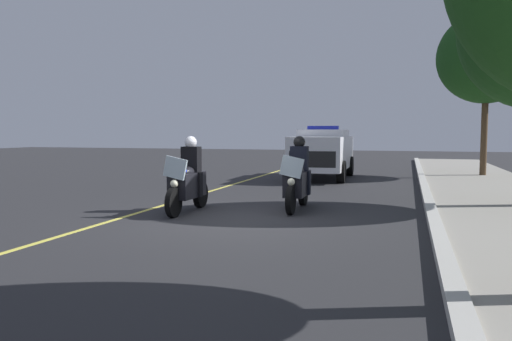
# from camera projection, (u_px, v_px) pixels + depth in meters

# --- Properties ---
(ground_plane) EXTENTS (80.00, 80.00, 0.00)m
(ground_plane) POSITION_uv_depth(u_px,v_px,m) (234.00, 219.00, 10.40)
(ground_plane) COLOR #28282B
(curb_strip) EXTENTS (48.00, 0.24, 0.15)m
(curb_strip) POSITION_uv_depth(u_px,v_px,m) (435.00, 226.00, 9.24)
(curb_strip) COLOR #B7B5AD
(curb_strip) RESTS_ON ground
(lane_stripe_center) EXTENTS (48.00, 0.12, 0.01)m
(lane_stripe_center) POSITION_uv_depth(u_px,v_px,m) (135.00, 214.00, 11.07)
(lane_stripe_center) COLOR #E0D14C
(lane_stripe_center) RESTS_ON ground
(police_motorcycle_lead_left) EXTENTS (2.14, 0.57, 1.72)m
(police_motorcycle_lead_left) POSITION_uv_depth(u_px,v_px,m) (188.00, 181.00, 11.28)
(police_motorcycle_lead_left) COLOR black
(police_motorcycle_lead_left) RESTS_ON ground
(police_motorcycle_lead_right) EXTENTS (2.14, 0.57, 1.72)m
(police_motorcycle_lead_right) POSITION_uv_depth(u_px,v_px,m) (298.00, 180.00, 11.64)
(police_motorcycle_lead_right) COLOR black
(police_motorcycle_lead_right) RESTS_ON ground
(police_suv) EXTENTS (4.94, 2.15, 2.05)m
(police_suv) POSITION_uv_depth(u_px,v_px,m) (323.00, 151.00, 19.41)
(police_suv) COLOR silver
(police_suv) RESTS_ON ground
(tree_far_back) EXTENTS (3.79, 3.79, 6.46)m
(tree_far_back) POSITION_uv_depth(u_px,v_px,m) (487.00, 57.00, 19.57)
(tree_far_back) COLOR #4C3823
(tree_far_back) RESTS_ON sidewalk_strip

